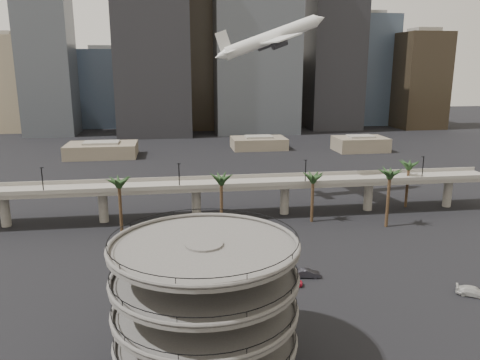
{
  "coord_description": "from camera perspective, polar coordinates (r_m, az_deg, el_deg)",
  "views": [
    {
      "loc": [
        -16.16,
        -54.53,
        36.06
      ],
      "look_at": [
        -4.18,
        28.0,
        15.75
      ],
      "focal_mm": 35.0,
      "sensor_mm": 36.0,
      "label": 1
    }
  ],
  "objects": [
    {
      "name": "car_c",
      "position": [
        86.11,
        26.56,
        -12.06
      ],
      "size": [
        5.55,
        4.44,
        1.51
      ],
      "primitive_type": "imported",
      "rotation": [
        0.0,
        0.0,
        1.04
      ],
      "color": "#B8B7B4",
      "rests_on": "ground"
    },
    {
      "name": "airborne_jet",
      "position": [
        126.73,
        3.78,
        16.9
      ],
      "size": [
        31.54,
        28.6,
        13.64
      ],
      "rotation": [
        0.0,
        -0.34,
        0.17
      ],
      "color": "silver",
      "rests_on": "ground"
    },
    {
      "name": "car_b",
      "position": [
        84.4,
        8.21,
        -11.19
      ],
      "size": [
        4.72,
        2.31,
        1.49
      ],
      "primitive_type": "imported",
      "rotation": [
        0.0,
        0.0,
        1.4
      ],
      "color": "black",
      "rests_on": "ground"
    },
    {
      "name": "low_buildings",
      "position": [
        200.93,
        -1.56,
        4.17
      ],
      "size": [
        135.0,
        27.5,
        6.8
      ],
      "color": "#665C4B",
      "rests_on": "ground"
    },
    {
      "name": "car_a",
      "position": [
        81.15,
        6.15,
        -12.21
      ],
      "size": [
        4.53,
        2.81,
        1.44
      ],
      "primitive_type": "imported",
      "rotation": [
        0.0,
        0.0,
        1.29
      ],
      "color": "#B5192F",
      "rests_on": "ground"
    },
    {
      "name": "parking_ramp",
      "position": [
        57.02,
        -4.28,
        -13.73
      ],
      "size": [
        22.2,
        22.2,
        17.35
      ],
      "color": "#524F4C",
      "rests_on": "ground"
    },
    {
      "name": "overpass",
      "position": [
        114.38,
        0.13,
        -0.85
      ],
      "size": [
        130.0,
        9.3,
        14.7
      ],
      "color": "gray",
      "rests_on": "ground"
    },
    {
      "name": "ground",
      "position": [
        67.34,
        7.35,
        -18.81
      ],
      "size": [
        700.0,
        700.0,
        0.0
      ],
      "primitive_type": "plane",
      "color": "black",
      "rests_on": "ground"
    },
    {
      "name": "palm_trees",
      "position": [
        108.29,
        6.81,
        0.37
      ],
      "size": [
        76.4,
        18.4,
        14.0
      ],
      "color": "#49311F",
      "rests_on": "ground"
    },
    {
      "name": "skyline",
      "position": [
        273.49,
        -1.75,
        15.06
      ],
      "size": [
        269.0,
        86.0,
        116.66
      ],
      "color": "#88735E",
      "rests_on": "ground"
    }
  ]
}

